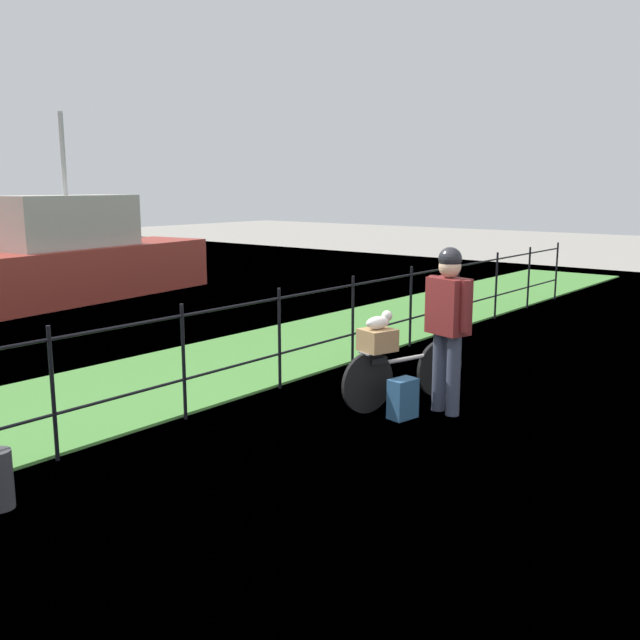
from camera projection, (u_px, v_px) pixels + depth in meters
The scene contains 9 objects.
ground_plane at pixel (389, 444), 6.29m from camera, with size 60.00×60.00×0.00m, color gray.
grass_strip at pixel (161, 381), 8.27m from camera, with size 27.00×2.40×0.03m, color #478438.
iron_fence at pixel (235, 342), 7.37m from camera, with size 18.04×0.04×1.16m.
bicycle_main at pixel (404, 374), 7.38m from camera, with size 1.58×0.49×0.63m.
wooden_crate at pixel (377, 340), 7.10m from camera, with size 0.32×0.29×0.22m, color #A87F51.
terrier_dog at pixel (380, 321), 7.08m from camera, with size 0.32×0.21×0.18m.
cyclist_person at pixel (448, 316), 6.98m from camera, with size 0.36×0.52×1.68m.
backpack_on_paving at pixel (403, 399), 6.96m from camera, with size 0.28×0.18×0.40m, color #28517A.
moored_boat_near at pixel (70, 262), 14.13m from camera, with size 6.62×2.62×3.69m.
Camera 1 is at (-5.02, -3.29, 2.26)m, focal length 39.53 mm.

